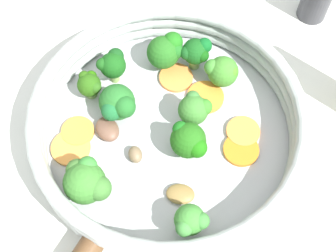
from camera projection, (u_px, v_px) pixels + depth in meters
name	position (u px, v px, depth m)	size (l,w,h in m)	color
ground_plane	(168.00, 137.00, 0.58)	(4.00, 4.00, 0.00)	white
skillet	(168.00, 134.00, 0.58)	(0.31, 0.31, 0.01)	#B2B5B7
skillet_rim_wall	(168.00, 122.00, 0.55)	(0.33, 0.33, 0.05)	#ACB4B1
skillet_rivet_left	(80.00, 220.00, 0.51)	(0.01, 0.01, 0.01)	#AFB4B5
skillet_rivet_right	(124.00, 246.00, 0.50)	(0.01, 0.01, 0.01)	#AEB8B5
carrot_slice_0	(205.00, 97.00, 0.59)	(0.05, 0.05, 0.00)	orange
carrot_slice_1	(243.00, 132.00, 0.57)	(0.04, 0.04, 0.01)	orange
carrot_slice_2	(71.00, 148.00, 0.56)	(0.05, 0.05, 0.00)	#F69841
carrot_slice_3	(241.00, 150.00, 0.56)	(0.04, 0.04, 0.01)	orange
carrot_slice_4	(84.00, 170.00, 0.55)	(0.03, 0.03, 0.00)	orange
carrot_slice_5	(78.00, 131.00, 0.57)	(0.04, 0.04, 0.01)	orange
carrot_slice_6	(176.00, 78.00, 0.61)	(0.04, 0.04, 0.00)	#F98A3F
broccoli_floret_0	(90.00, 84.00, 0.58)	(0.03, 0.03, 0.04)	#84AF60
broccoli_floret_1	(196.00, 52.00, 0.59)	(0.04, 0.04, 0.05)	#86AF66
broccoli_floret_2	(194.00, 108.00, 0.55)	(0.04, 0.04, 0.05)	#85A866
broccoli_floret_3	(190.00, 221.00, 0.49)	(0.04, 0.04, 0.05)	#6E9644
broccoli_floret_4	(87.00, 182.00, 0.50)	(0.05, 0.06, 0.06)	#87A860
broccoli_floret_5	(166.00, 51.00, 0.59)	(0.05, 0.04, 0.05)	#7AAF65
broccoli_floret_6	(112.00, 64.00, 0.58)	(0.04, 0.03, 0.05)	#7EA252
broccoli_floret_7	(118.00, 104.00, 0.56)	(0.05, 0.05, 0.05)	#77A74D
broccoli_floret_8	(222.00, 71.00, 0.59)	(0.04, 0.04, 0.04)	#7BA76D
broccoli_floret_9	(190.00, 140.00, 0.53)	(0.04, 0.05, 0.05)	#729E5D
mushroom_piece_0	(133.00, 152.00, 0.55)	(0.02, 0.02, 0.01)	#7D6649
mushroom_piece_1	(107.00, 129.00, 0.57)	(0.04, 0.03, 0.01)	brown
mushroom_piece_2	(180.00, 194.00, 0.53)	(0.03, 0.02, 0.01)	olive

